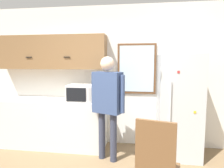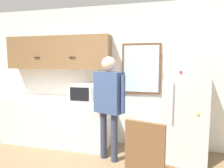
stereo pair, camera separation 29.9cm
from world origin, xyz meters
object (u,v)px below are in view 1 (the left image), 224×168
Objects in this scene: person at (107,98)px; refrigerator at (179,106)px; chair at (157,164)px; microwave at (82,93)px.

refrigerator reaches higher than person.
person is at bearing -163.36° from refrigerator.
refrigerator reaches higher than chair.
person reaches higher than microwave.
person is 1.41m from chair.
refrigerator is (1.71, 0.03, -0.19)m from microwave.
person is 1.24m from refrigerator.
person is at bearing -31.18° from microwave.
refrigerator is 1.58m from chair.
chair is at bearing -107.81° from refrigerator.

